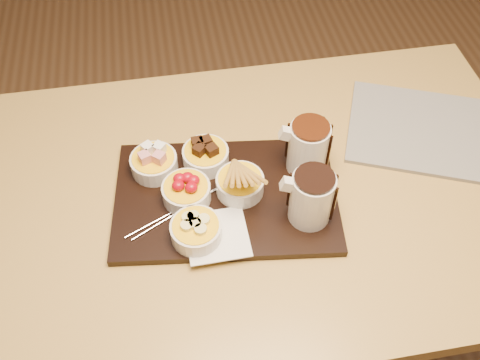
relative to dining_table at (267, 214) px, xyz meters
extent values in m
plane|color=brown|center=(0.00, 0.00, -0.65)|extent=(5.00, 5.00, 0.00)
cube|color=#B28D42|center=(0.00, 0.00, 0.08)|extent=(1.20, 0.80, 0.04)
cylinder|color=#B28D42|center=(-0.54, 0.34, -0.30)|extent=(0.06, 0.06, 0.71)
cylinder|color=#B28D42|center=(0.54, 0.34, -0.30)|extent=(0.06, 0.06, 0.71)
cube|color=black|center=(-0.10, -0.02, 0.11)|extent=(0.49, 0.35, 0.02)
cube|color=white|center=(-0.13, -0.11, 0.12)|extent=(0.12, 0.12, 0.00)
cylinder|color=silver|center=(-0.24, 0.08, 0.14)|extent=(0.10, 0.10, 0.04)
cylinder|color=silver|center=(-0.13, 0.08, 0.14)|extent=(0.10, 0.10, 0.04)
cylinder|color=silver|center=(-0.18, -0.01, 0.14)|extent=(0.10, 0.10, 0.04)
cylinder|color=silver|center=(-0.07, -0.01, 0.14)|extent=(0.10, 0.10, 0.04)
cylinder|color=silver|center=(-0.17, -0.11, 0.14)|extent=(0.10, 0.10, 0.04)
cylinder|color=silver|center=(0.06, -0.10, 0.17)|extent=(0.09, 0.09, 0.12)
cylinder|color=silver|center=(0.09, 0.03, 0.17)|extent=(0.09, 0.09, 0.12)
cube|color=beige|center=(0.38, 0.10, 0.10)|extent=(0.41, 0.37, 0.01)
camera|label=1|loc=(-0.18, -0.68, 1.00)|focal=40.00mm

